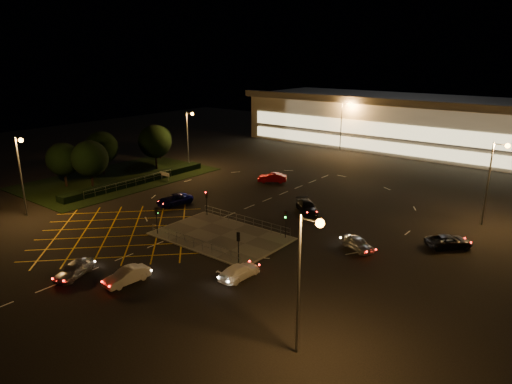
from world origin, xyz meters
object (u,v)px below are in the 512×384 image
Objects in this scene: car_circ_red at (272,178)px; car_east_grey at (449,241)px; signal_ne at (286,218)px; car_near_silver at (74,269)px; car_right_silver at (358,243)px; signal_nw at (207,198)px; car_queue_white at (127,276)px; car_far_dkgrey at (307,207)px; car_approach_white at (239,271)px; signal_se at (238,241)px; car_left_blue at (174,200)px; signal_sw at (156,215)px.

car_circ_red is 31.01m from car_east_grey.
car_near_silver is at bearing -117.55° from signal_ne.
car_near_silver reaches higher than car_right_silver.
car_queue_white is (6.72, -17.09, -1.68)m from signal_nw.
signal_nw reaches higher than car_near_silver.
car_east_grey is at bearing -50.37° from car_far_dkgrey.
car_near_silver is 0.95× the size of car_approach_white.
car_circ_red is (-14.82, 25.68, -1.62)m from signal_se.
car_near_silver is 27.87m from car_right_silver.
car_near_silver is 1.05× the size of car_right_silver.
car_left_blue is 34.44m from car_east_grey.
signal_sw is at bearing 142.07° from car_right_silver.
car_near_silver is 5.29m from car_queue_white.
signal_se is at bearing -90.00° from signal_ne.
car_east_grey is at bearing 24.09° from car_left_blue.
car_circ_red is at bearing 77.81° from car_near_silver.
signal_ne is 0.71× the size of car_approach_white.
car_approach_white is at bearing -17.16° from car_left_blue.
signal_se is 0.69× the size of car_circ_red.
signal_sw is 11.61m from car_near_silver.
car_right_silver is at bearing -152.37° from signal_sw.
signal_sw is at bearing 131.33° from car_queue_white.
car_east_grey reaches higher than car_approach_white.
car_east_grey is (20.14, 25.79, -0.02)m from car_queue_white.
signal_ne reaches higher than car_east_grey.
car_queue_white is (-5.28, -9.10, -1.68)m from signal_se.
signal_ne is at bearing 131.05° from car_right_silver.
car_approach_white is (20.51, -10.67, -0.05)m from car_left_blue.
signal_ne is at bearing 76.40° from car_east_grey.
car_circ_red reaches higher than car_approach_white.
signal_se is 12.85m from car_right_silver.
car_near_silver is 29.24m from car_far_dkgrey.
car_queue_white is at bearing 5.43° from car_near_silver.
signal_ne is 0.66× the size of car_east_grey.
car_approach_white is at bearing 131.51° from signal_se.
car_near_silver is 37.52m from car_east_grey.
signal_ne reaches higher than car_circ_red.
car_far_dkgrey is (-2.89, 9.03, -1.65)m from signal_ne.
car_queue_white is at bearing 59.89° from signal_se.
signal_sw reaches higher than car_queue_white.
car_queue_white is 36.07m from car_circ_red.
car_near_silver is at bearing -56.45° from car_left_blue.
car_far_dkgrey reaches higher than car_right_silver.
signal_nw is at bearing 175.37° from car_far_dkgrey.
car_far_dkgrey is (2.39, 26.11, 0.03)m from car_queue_white.
signal_sw is at bearing -90.00° from signal_nw.
signal_sw is 11.44m from car_queue_white.
signal_sw and signal_nw have the same top height.
signal_sw and signal_se have the same top height.
signal_nw reaches higher than car_far_dkgrey.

